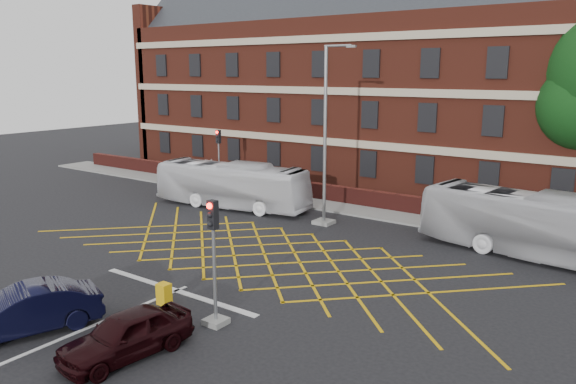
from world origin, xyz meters
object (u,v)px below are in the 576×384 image
Objects in this scene: bus_right at (540,226)px; traffic_light_near at (214,275)px; street_lamp at (326,164)px; direction_signs at (211,171)px; utility_cabinet at (164,294)px; car_navy at (25,310)px; traffic_light_far at (219,165)px; car_maroon at (126,334)px; bus_left at (232,185)px.

traffic_light_near reaches higher than bus_right.
direction_signs is at bearing 165.01° from street_lamp.
direction_signs is 20.27m from utility_cabinet.
bus_right is at bearing 53.88° from utility_cabinet.
traffic_light_far is (-10.33, 20.45, 1.00)m from car_navy.
traffic_light_far is (-14.23, 19.54, 1.07)m from car_maroon.
utility_cabinet is at bearing 177.35° from traffic_light_near.
bus_left is at bearing 121.90° from utility_cabinet.
traffic_light_far is at bearing 133.32° from car_maroon.
traffic_light_far is (-14.90, 16.42, 0.00)m from traffic_light_near.
traffic_light_far is at bearing 51.10° from direction_signs.
traffic_light_near is at bearing 159.92° from bus_right.
car_maroon is (9.91, -15.96, -0.72)m from bus_left.
traffic_light_near reaches higher than car_navy.
street_lamp is (-3.10, 16.01, 2.69)m from car_maroon.
direction_signs is at bearing 138.13° from car_navy.
traffic_light_far is 11.79m from street_lamp.
street_lamp is at bearing 107.29° from car_navy.
traffic_light_near is at bearing -46.29° from direction_signs.
traffic_light_far is (-22.08, 2.81, 0.25)m from bus_right.
street_lamp reaches higher than bus_right.
street_lamp is at bearing -14.99° from direction_signs.
traffic_light_far reaches higher than utility_cabinet.
street_lamp is (-10.95, -0.72, 1.87)m from bus_right.
car_navy is (6.01, -16.88, -0.65)m from bus_left.
bus_left is 0.93× the size of bus_right.
street_lamp is at bearing 106.29° from traffic_light_near.
bus_right reaches higher than direction_signs.
bus_right is (17.76, 0.77, 0.10)m from bus_left.
traffic_light_near reaches higher than direction_signs.
bus_right reaches higher than car_navy.
street_lamp reaches higher than traffic_light_far.
direction_signs is (-10.70, 20.00, 0.61)m from car_navy.
traffic_light_far is at bearing 132.22° from traffic_light_near.
direction_signs reaches higher than car_maroon.
bus_left is 17.78m from bus_right.
traffic_light_near is (10.57, -12.84, 0.35)m from bus_left.
street_lamp is at bearing 108.21° from car_maroon.
bus_right is 2.67× the size of car_maroon.
traffic_light_near is at bearing -47.78° from traffic_light_far.
car_maroon is 0.95× the size of traffic_light_near.
direction_signs is (-0.36, -0.45, -0.39)m from traffic_light_far.
utility_cabinet is (12.24, -16.29, -1.37)m from traffic_light_far.
bus_left is at bearing -39.58° from traffic_light_far.
direction_signs is at bearing 134.65° from car_maroon.
bus_left is 16.64m from traffic_light_near.
car_navy is 6.17m from traffic_light_near.
car_maroon is 24.19m from traffic_light_far.
car_navy is at bearing -63.20° from traffic_light_far.
bus_right is at bearing -7.25° from traffic_light_far.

